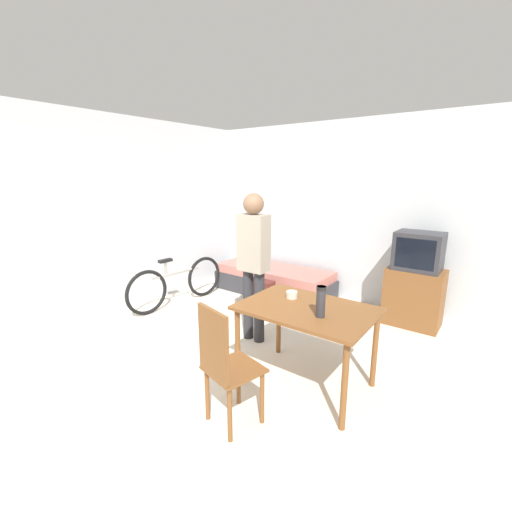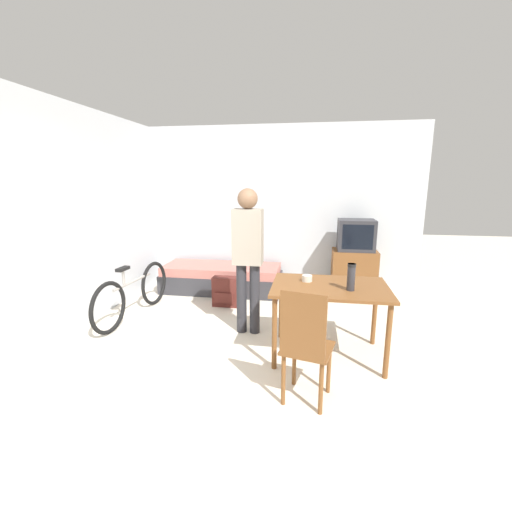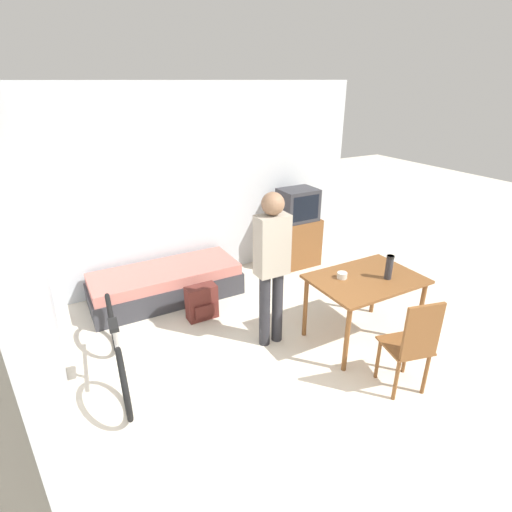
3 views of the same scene
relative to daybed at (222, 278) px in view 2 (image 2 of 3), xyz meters
The scene contains 12 objects.
ground_plane 3.08m from the daybed, 77.26° to the right, with size 20.00×20.00×0.00m, color beige.
wall_back 1.41m from the daybed, 35.91° to the left, with size 5.06×0.06×2.70m.
wall_left 2.19m from the daybed, 137.44° to the right, with size 0.06×4.46×2.70m.
daybed is the anchor object (origin of this frame).
tv 2.16m from the daybed, ahead, with size 0.68×0.46×1.22m.
dining_table 2.58m from the daybed, 49.52° to the right, with size 1.16×0.82×0.77m.
wooden_chair 3.15m from the daybed, 62.97° to the right, with size 0.47×0.47×1.00m.
bicycle 1.56m from the daybed, 124.11° to the right, with size 0.20×1.67×0.74m.
person_standing 1.85m from the daybed, 64.25° to the right, with size 0.34×0.23×1.72m.
thermos_flask 2.84m from the daybed, 48.17° to the right, with size 0.08×0.08×0.27m.
mate_bowl 2.37m from the daybed, 51.96° to the right, with size 0.11×0.11×0.07m.
backpack 0.72m from the daybed, 70.91° to the right, with size 0.37×0.21×0.44m.
Camera 2 is at (0.77, -2.32, 1.80)m, focal length 24.00 mm.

